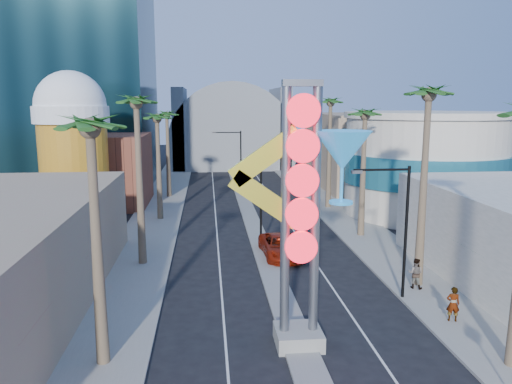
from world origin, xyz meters
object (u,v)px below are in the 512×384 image
(pedestrian_a, at_px, (453,304))
(pedestrian_b, at_px, (415,273))
(neon_sign, at_px, (318,196))
(red_pickup, at_px, (281,246))

(pedestrian_a, xyz_separation_m, pedestrian_b, (-0.03, 4.77, 0.01))
(neon_sign, bearing_deg, pedestrian_a, 11.51)
(red_pickup, xyz_separation_m, pedestrian_b, (7.28, -7.52, 0.27))
(pedestrian_a, height_order, pedestrian_b, pedestrian_b)
(pedestrian_a, bearing_deg, red_pickup, -45.32)
(red_pickup, xyz_separation_m, pedestrian_a, (7.31, -12.30, 0.26))
(neon_sign, relative_size, pedestrian_a, 6.64)
(neon_sign, xyz_separation_m, pedestrian_a, (7.72, 1.57, -6.21))
(red_pickup, relative_size, pedestrian_a, 3.18)
(neon_sign, relative_size, pedestrian_b, 6.57)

